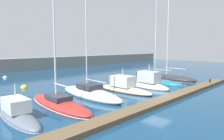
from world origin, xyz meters
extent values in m
plane|color=navy|center=(0.00, 0.00, 0.00)|extent=(120.00, 120.00, 0.00)
cube|color=brown|center=(0.00, -1.36, 0.19)|extent=(31.14, 1.51, 0.37)
cube|color=gray|center=(0.00, 36.06, 1.36)|extent=(108.00, 3.19, 2.73)
ellipsoid|color=slate|center=(-12.56, 3.77, 0.11)|extent=(2.18, 6.92, 0.91)
ellipsoid|color=silver|center=(-12.56, 3.77, 0.02)|extent=(2.20, 6.99, 0.12)
cube|color=silver|center=(-12.53, 4.20, 1.03)|extent=(1.60, 2.55, 0.94)
cube|color=black|center=(-12.49, 4.77, 1.17)|extent=(1.33, 0.70, 0.53)
cylinder|color=silver|center=(-12.53, 4.20, 2.02)|extent=(0.08, 0.08, 1.04)
ellipsoid|color=#B72D28|center=(-8.58, 4.75, 0.20)|extent=(3.22, 9.59, 0.80)
ellipsoid|color=silver|center=(-8.58, 4.75, 0.02)|extent=(3.26, 9.69, 0.12)
cylinder|color=silver|center=(-8.53, 5.27, 9.12)|extent=(0.15, 0.15, 17.04)
cylinder|color=silver|center=(-8.63, 4.09, 1.92)|extent=(0.34, 2.83, 0.10)
cube|color=#333842|center=(-8.57, 4.84, 0.79)|extent=(1.73, 2.58, 0.38)
ellipsoid|color=white|center=(-4.38, 5.40, 0.27)|extent=(3.35, 9.55, 1.20)
cylinder|color=silver|center=(-4.34, 5.98, 9.98)|extent=(0.12, 0.12, 18.21)
cylinder|color=silver|center=(-4.46, 4.46, 1.79)|extent=(0.35, 3.39, 0.08)
cube|color=#333842|center=(-4.37, 5.53, 1.12)|extent=(1.99, 2.58, 0.48)
ellipsoid|color=beige|center=(0.09, 4.52, 0.18)|extent=(2.10, 7.78, 0.85)
ellipsoid|color=black|center=(0.09, 4.52, 0.02)|extent=(2.12, 7.86, 0.12)
cube|color=silver|center=(0.09, 4.72, 1.22)|extent=(1.79, 2.72, 1.23)
cube|color=black|center=(0.09, 5.65, 1.40)|extent=(1.61, 0.68, 0.69)
cylinder|color=silver|center=(0.09, 4.72, 2.25)|extent=(0.08, 0.08, 0.84)
ellipsoid|color=silver|center=(4.06, 3.88, 0.13)|extent=(2.39, 6.50, 1.15)
ellipsoid|color=black|center=(4.06, 3.88, 0.02)|extent=(2.41, 6.57, 0.12)
cube|color=silver|center=(4.05, 3.67, 1.41)|extent=(1.77, 2.77, 1.40)
cube|color=black|center=(4.13, 4.84, 1.62)|extent=(1.47, 0.76, 0.78)
cylinder|color=silver|center=(4.05, 3.67, 2.57)|extent=(0.08, 0.08, 0.92)
ellipsoid|color=#19707F|center=(8.05, 4.63, 0.10)|extent=(2.34, 7.82, 0.97)
ellipsoid|color=silver|center=(8.05, 4.63, 0.02)|extent=(2.36, 7.90, 0.12)
cylinder|color=silver|center=(8.07, 5.29, 7.32)|extent=(0.11, 0.11, 13.47)
cylinder|color=silver|center=(8.04, 3.95, 1.97)|extent=(0.13, 2.62, 0.08)
ellipsoid|color=#2D2D33|center=(11.97, 4.94, 0.30)|extent=(3.54, 9.17, 1.06)
ellipsoid|color=silver|center=(11.97, 4.94, 0.02)|extent=(3.57, 9.26, 0.12)
cylinder|color=silver|center=(12.00, 5.51, 7.94)|extent=(0.15, 0.15, 14.23)
cylinder|color=silver|center=(11.91, 3.97, 1.88)|extent=(0.31, 3.39, 0.10)
sphere|color=yellow|center=(-7.10, 15.14, 0.00)|extent=(0.86, 0.86, 0.86)
sphere|color=white|center=(-5.40, 26.27, 0.00)|extent=(0.70, 0.70, 0.70)
cylinder|color=black|center=(11.51, -1.36, 0.59)|extent=(0.20, 0.20, 0.44)
camera|label=1|loc=(-18.57, -11.17, 5.19)|focal=33.69mm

